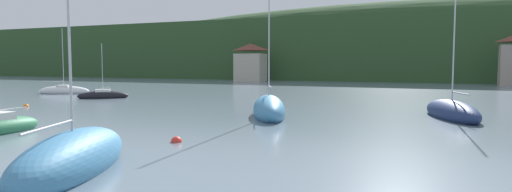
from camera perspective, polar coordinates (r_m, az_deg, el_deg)
wooded_hillside at (r=123.32m, az=20.17°, el=5.08°), size 352.00×58.67×33.24m
shore_building_west at (r=91.49m, az=-0.76°, el=4.44°), size 6.30×4.60×8.09m
sailboat_near_3 at (r=16.32m, az=-23.24°, el=-7.79°), size 4.82×7.75×8.41m
sailboat_far_4 at (r=59.02m, az=-24.27°, el=0.62°), size 6.58×4.16×8.58m
sailboat_far_5 at (r=32.81m, az=24.67°, el=-1.99°), size 4.74×8.40×9.39m
sailboat_far_7 at (r=49.68m, az=-19.77°, el=0.05°), size 5.13×4.53×6.32m
sailboat_far_8 at (r=30.63m, az=1.73°, el=-1.85°), size 5.35×8.17×11.43m
mooring_buoy_near at (r=21.18m, az=-10.59°, el=-6.05°), size 0.55×0.55×0.55m
mooring_buoy_mid at (r=42.73m, az=-28.38°, el=-1.27°), size 0.50×0.50×0.50m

